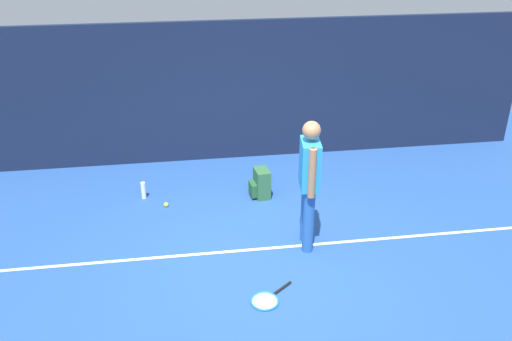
# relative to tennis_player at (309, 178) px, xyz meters

# --- Properties ---
(ground_plane) EXTENTS (12.00, 12.00, 0.00)m
(ground_plane) POSITION_rel_tennis_player_xyz_m (-0.62, -0.17, -0.97)
(ground_plane) COLOR #234C93
(back_fence) EXTENTS (10.00, 0.10, 2.33)m
(back_fence) POSITION_rel_tennis_player_xyz_m (-0.62, 2.83, 0.20)
(back_fence) COLOR #141E38
(back_fence) RESTS_ON ground
(court_line) EXTENTS (9.00, 0.05, 0.00)m
(court_line) POSITION_rel_tennis_player_xyz_m (-0.62, -0.01, -0.96)
(court_line) COLOR white
(court_line) RESTS_ON ground
(tennis_player) EXTENTS (0.27, 0.53, 1.70)m
(tennis_player) POSITION_rel_tennis_player_xyz_m (0.00, 0.00, 0.00)
(tennis_player) COLOR #2659A5
(tennis_player) RESTS_ON ground
(tennis_racket) EXTENTS (0.59, 0.52, 0.03)m
(tennis_racket) POSITION_rel_tennis_player_xyz_m (-0.68, -1.01, -0.95)
(tennis_racket) COLOR black
(tennis_racket) RESTS_ON ground
(backpack) EXTENTS (0.31, 0.32, 0.44)m
(backpack) POSITION_rel_tennis_player_xyz_m (-0.38, 1.35, -0.76)
(backpack) COLOR #2D6038
(backpack) RESTS_ON ground
(tennis_ball_near_player) EXTENTS (0.07, 0.07, 0.07)m
(tennis_ball_near_player) POSITION_rel_tennis_player_xyz_m (-1.79, 1.24, -0.93)
(tennis_ball_near_player) COLOR #CCE033
(tennis_ball_near_player) RESTS_ON ground
(water_bottle) EXTENTS (0.07, 0.07, 0.26)m
(water_bottle) POSITION_rel_tennis_player_xyz_m (-2.11, 1.55, -0.84)
(water_bottle) COLOR white
(water_bottle) RESTS_ON ground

